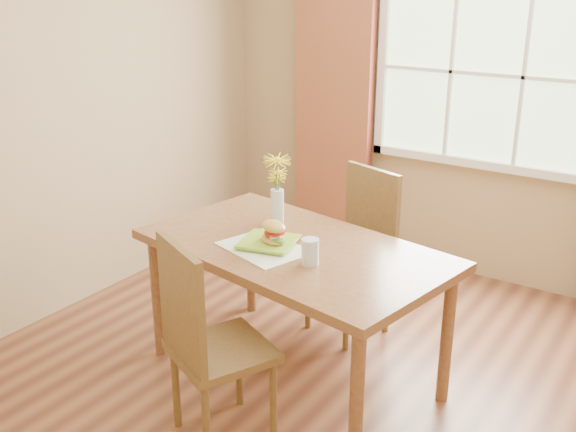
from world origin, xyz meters
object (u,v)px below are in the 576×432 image
(chair_near, at_px, (204,336))
(chair_far, at_px, (359,244))
(flower_vase, at_px, (277,182))
(dining_table, at_px, (294,259))
(croissant_sandwich, at_px, (273,233))
(water_glass, at_px, (310,252))

(chair_near, bearing_deg, chair_far, 112.08)
(flower_vase, bearing_deg, dining_table, -42.07)
(chair_near, relative_size, chair_far, 1.01)
(chair_near, bearing_deg, croissant_sandwich, 118.19)
(chair_near, bearing_deg, dining_table, 111.61)
(chair_near, relative_size, croissant_sandwich, 5.26)
(chair_far, bearing_deg, flower_vase, -106.27)
(croissant_sandwich, distance_m, flower_vase, 0.41)
(croissant_sandwich, bearing_deg, flower_vase, 147.04)
(dining_table, xyz_separation_m, flower_vase, (-0.28, 0.25, 0.32))
(chair_far, height_order, flower_vase, flower_vase)
(water_glass, xyz_separation_m, flower_vase, (-0.48, 0.41, 0.18))
(dining_table, relative_size, croissant_sandwich, 8.88)
(dining_table, height_order, flower_vase, flower_vase)
(dining_table, relative_size, chair_near, 1.69)
(dining_table, relative_size, chair_far, 1.70)
(chair_far, height_order, water_glass, chair_far)
(chair_near, xyz_separation_m, water_glass, (0.24, 0.54, 0.29))
(croissant_sandwich, relative_size, water_glass, 1.51)
(chair_near, distance_m, croissant_sandwich, 0.69)
(chair_near, bearing_deg, water_glass, 91.10)
(croissant_sandwich, xyz_separation_m, flower_vase, (-0.20, 0.33, 0.16))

